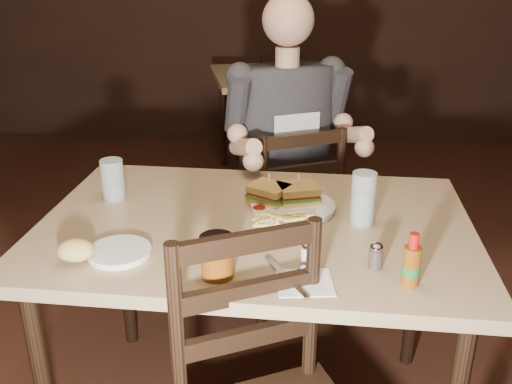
# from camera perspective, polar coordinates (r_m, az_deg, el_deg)

# --- Properties ---
(room_shell) EXTENTS (7.00, 7.00, 7.00)m
(room_shell) POSITION_cam_1_polar(r_m,az_deg,el_deg) (1.43, 3.79, 17.06)
(room_shell) COLOR black
(room_shell) RESTS_ON ground
(main_table) EXTENTS (1.39, 0.97, 0.77)m
(main_table) POSITION_cam_1_polar(r_m,az_deg,el_deg) (1.80, -0.09, -5.05)
(main_table) COLOR tan
(main_table) RESTS_ON ground
(bg_table) EXTENTS (0.96, 0.96, 0.77)m
(bg_table) POSITION_cam_1_polar(r_m,az_deg,el_deg) (4.02, 1.72, 10.51)
(bg_table) COLOR tan
(bg_table) RESTS_ON ground
(chair_far) EXTENTS (0.56, 0.58, 0.90)m
(chair_far) POSITION_cam_1_polar(r_m,az_deg,el_deg) (2.54, 2.73, -2.61)
(chair_far) COLOR black
(chair_far) RESTS_ON ground
(bg_chair_far) EXTENTS (0.51, 0.53, 0.83)m
(bg_chair_far) POSITION_cam_1_polar(r_m,az_deg,el_deg) (4.61, 1.87, 8.78)
(bg_chair_far) COLOR black
(bg_chair_far) RESTS_ON ground
(bg_chair_near) EXTENTS (0.52, 0.54, 0.86)m
(bg_chair_near) POSITION_cam_1_polar(r_m,az_deg,el_deg) (3.55, 1.43, 4.67)
(bg_chair_near) COLOR black
(bg_chair_near) RESTS_ON ground
(diner) EXTENTS (0.66, 0.60, 0.94)m
(diner) POSITION_cam_1_polar(r_m,az_deg,el_deg) (2.33, 3.41, 7.70)
(diner) COLOR #333338
(diner) RESTS_ON chair_far
(dinner_plate) EXTENTS (0.28, 0.28, 0.02)m
(dinner_plate) POSITION_cam_1_polar(r_m,az_deg,el_deg) (1.85, 3.71, -1.59)
(dinner_plate) COLOR white
(dinner_plate) RESTS_ON main_table
(sandwich_left) EXTENTS (0.15, 0.15, 0.10)m
(sandwich_left) POSITION_cam_1_polar(r_m,az_deg,el_deg) (1.85, 1.33, 0.46)
(sandwich_left) COLOR tan
(sandwich_left) RESTS_ON dinner_plate
(sandwich_right) EXTENTS (0.15, 0.13, 0.11)m
(sandwich_right) POSITION_cam_1_polar(r_m,az_deg,el_deg) (1.86, 4.24, 0.48)
(sandwich_right) COLOR tan
(sandwich_right) RESTS_ON dinner_plate
(fries_pile) EXTENTS (0.23, 0.17, 0.04)m
(fries_pile) POSITION_cam_1_polar(r_m,az_deg,el_deg) (1.73, 3.03, -2.49)
(fries_pile) COLOR #F4E266
(fries_pile) RESTS_ON dinner_plate
(ketchup_dollop) EXTENTS (0.05, 0.05, 0.01)m
(ketchup_dollop) POSITION_cam_1_polar(r_m,az_deg,el_deg) (1.82, 0.31, -1.59)
(ketchup_dollop) COLOR maroon
(ketchup_dollop) RESTS_ON dinner_plate
(glass_left) EXTENTS (0.08, 0.08, 0.14)m
(glass_left) POSITION_cam_1_polar(r_m,az_deg,el_deg) (1.96, -14.13, 1.18)
(glass_left) COLOR silver
(glass_left) RESTS_ON main_table
(glass_right) EXTENTS (0.08, 0.08, 0.17)m
(glass_right) POSITION_cam_1_polar(r_m,az_deg,el_deg) (1.75, 10.65, -0.68)
(glass_right) COLOR silver
(glass_right) RESTS_ON main_table
(hot_sauce) EXTENTS (0.05, 0.05, 0.14)m
(hot_sauce) POSITION_cam_1_polar(r_m,az_deg,el_deg) (1.47, 15.32, -6.53)
(hot_sauce) COLOR brown
(hot_sauce) RESTS_ON main_table
(salt_shaker) EXTENTS (0.03, 0.03, 0.06)m
(salt_shaker) POSITION_cam_1_polar(r_m,az_deg,el_deg) (1.54, 5.11, -6.17)
(salt_shaker) COLOR white
(salt_shaker) RESTS_ON main_table
(pepper_shaker) EXTENTS (0.04, 0.04, 0.07)m
(pepper_shaker) POSITION_cam_1_polar(r_m,az_deg,el_deg) (1.54, 11.89, -6.34)
(pepper_shaker) COLOR #38332D
(pepper_shaker) RESTS_ON main_table
(syrup_dispenser) EXTENTS (0.09, 0.09, 0.11)m
(syrup_dispenser) POSITION_cam_1_polar(r_m,az_deg,el_deg) (1.47, -3.91, -6.45)
(syrup_dispenser) COLOR brown
(syrup_dispenser) RESTS_ON main_table
(napkin) EXTENTS (0.15, 0.14, 0.00)m
(napkin) POSITION_cam_1_polar(r_m,az_deg,el_deg) (1.47, 4.90, -9.01)
(napkin) COLOR white
(napkin) RESTS_ON main_table
(knife) EXTENTS (0.12, 0.20, 0.01)m
(knife) POSITION_cam_1_polar(r_m,az_deg,el_deg) (1.48, 2.98, -8.42)
(knife) COLOR silver
(knife) RESTS_ON napkin
(fork) EXTENTS (0.10, 0.13, 0.00)m
(fork) POSITION_cam_1_polar(r_m,az_deg,el_deg) (1.49, 3.85, -8.12)
(fork) COLOR silver
(fork) RESTS_ON napkin
(side_plate) EXTENTS (0.18, 0.18, 0.01)m
(side_plate) POSITION_cam_1_polar(r_m,az_deg,el_deg) (1.63, -13.51, -5.96)
(side_plate) COLOR white
(side_plate) RESTS_ON main_table
(bread_roll) EXTENTS (0.10, 0.09, 0.06)m
(bread_roll) POSITION_cam_1_polar(r_m,az_deg,el_deg) (1.60, -17.60, -5.56)
(bread_roll) COLOR #DBB85E
(bread_roll) RESTS_ON side_plate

